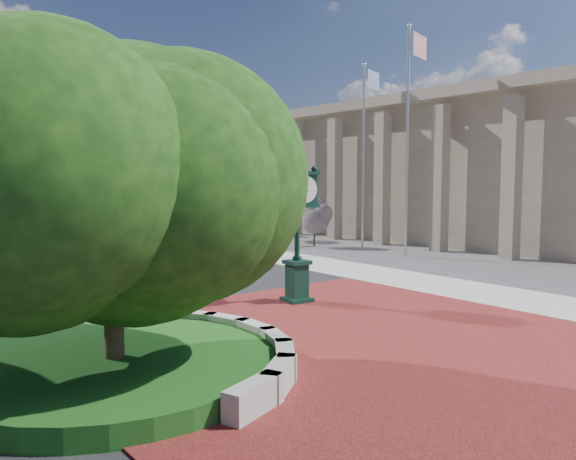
% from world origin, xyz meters
% --- Properties ---
extents(ground, '(200.00, 200.00, 0.00)m').
position_xyz_m(ground, '(0.00, 0.00, 0.00)').
color(ground, black).
rests_on(ground, ground).
extents(plaza, '(12.00, 12.00, 0.04)m').
position_xyz_m(plaza, '(0.00, -1.00, 0.02)').
color(plaza, maroon).
rests_on(plaza, ground).
extents(sidewalk, '(20.00, 50.00, 0.04)m').
position_xyz_m(sidewalk, '(16.00, 10.00, 0.02)').
color(sidewalk, '#9E9B93').
rests_on(sidewalk, ground).
extents(planter_wall, '(2.96, 6.77, 0.54)m').
position_xyz_m(planter_wall, '(-2.71, -0.00, 0.27)').
color(planter_wall, '#9E9B93').
rests_on(planter_wall, ground).
extents(grass_bed, '(6.10, 6.10, 0.40)m').
position_xyz_m(grass_bed, '(-5.00, 0.00, 0.20)').
color(grass_bed, '#174513').
rests_on(grass_bed, ground).
extents(civic_building, '(17.35, 44.00, 8.60)m').
position_xyz_m(civic_building, '(23.60, 12.00, 4.33)').
color(civic_building, gray).
rests_on(civic_building, ground).
extents(tree_planter, '(5.20, 5.20, 6.33)m').
position_xyz_m(tree_planter, '(-5.00, 0.00, 3.72)').
color(tree_planter, '#38281C').
rests_on(tree_planter, ground).
extents(post_clock, '(1.05, 1.05, 4.62)m').
position_xyz_m(post_clock, '(1.85, 3.00, 2.54)').
color(post_clock, black).
rests_on(post_clock, ground).
extents(parked_car, '(2.93, 5.34, 1.72)m').
position_xyz_m(parked_car, '(2.94, 35.47, 0.86)').
color(parked_car, '#4C0A1A').
rests_on(parked_car, ground).
extents(flagpole_a, '(1.70, 0.47, 11.07)m').
position_xyz_m(flagpole_a, '(12.39, 7.62, 5.67)').
color(flagpole_a, silver).
rests_on(flagpole_a, ground).
extents(flagpole_b, '(1.53, 0.48, 10.04)m').
position_xyz_m(flagpole_b, '(13.49, 11.58, 5.15)').
color(flagpole_b, silver).
rests_on(flagpole_b, ground).
extents(street_lamp_near, '(2.01, 0.33, 8.94)m').
position_xyz_m(street_lamp_near, '(4.18, 25.57, 5.24)').
color(street_lamp_near, slate).
rests_on(street_lamp_near, ground).
extents(shrub_near, '(1.20, 1.20, 2.20)m').
position_xyz_m(shrub_near, '(11.70, 13.58, 1.59)').
color(shrub_near, '#38281C').
rests_on(shrub_near, ground).
extents(shrub_mid, '(1.20, 1.20, 2.20)m').
position_xyz_m(shrub_mid, '(12.21, 17.02, 1.59)').
color(shrub_mid, '#38281C').
rests_on(shrub_mid, ground).
extents(shrub_far, '(1.20, 1.20, 2.20)m').
position_xyz_m(shrub_far, '(12.95, 21.36, 1.59)').
color(shrub_far, '#38281C').
rests_on(shrub_far, ground).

